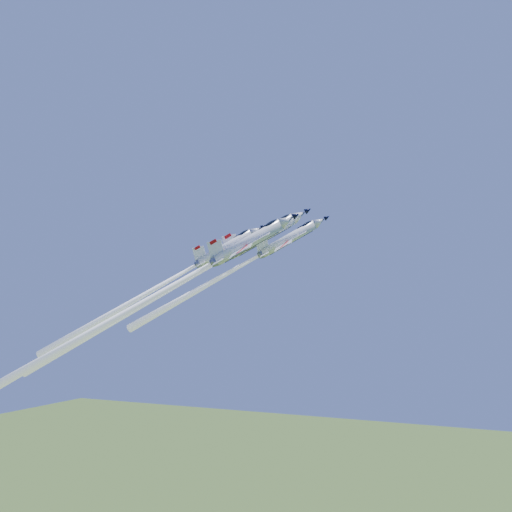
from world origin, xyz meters
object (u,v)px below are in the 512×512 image
at_px(jet_left, 166,291).
at_px(jet_slot, 153,290).
at_px(jet_lead, 230,272).
at_px(jet_right, 129,310).

relative_size(jet_left, jet_slot, 1.31).
bearing_deg(jet_lead, jet_slot, -96.48).
relative_size(jet_left, jet_right, 0.97).
distance_m(jet_right, jet_slot, 7.93).
height_order(jet_lead, jet_left, jet_left).
height_order(jet_lead, jet_slot, jet_lead).
bearing_deg(jet_slot, jet_right, -18.98).
distance_m(jet_lead, jet_left, 16.01).
xyz_separation_m(jet_left, jet_right, (0.60, -12.32, -3.77)).
bearing_deg(jet_left, jet_lead, 63.22).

